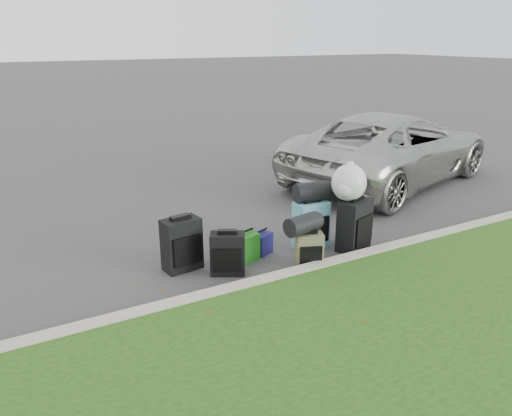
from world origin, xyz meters
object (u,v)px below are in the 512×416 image
suv (391,148)px  suitcase_large_black_right (354,225)px  tote_green (245,247)px  tote_navy (261,243)px  suitcase_small_black (228,254)px  suitcase_teal (311,225)px  suitcase_large_black_left (182,244)px  suitcase_olive (309,251)px

suv → suitcase_large_black_right: size_ratio=7.00×
tote_green → tote_navy: (0.29, 0.08, -0.04)m
suitcase_small_black → suitcase_teal: size_ratio=0.80×
suitcase_small_black → tote_navy: 0.75m
suitcase_large_black_left → suitcase_large_black_right: 2.36m
suitcase_small_black → suv: bearing=53.3°
tote_navy → suitcase_large_black_left: bearing=151.9°
suitcase_large_black_left → tote_navy: suitcase_large_black_left is taller
suv → tote_green: 4.75m
suitcase_olive → tote_navy: suitcase_olive is taller
suitcase_olive → suitcase_teal: 0.68m
suitcase_teal → tote_green: (-1.00, 0.07, -0.15)m
suv → tote_navy: bearing=97.8°
suv → suitcase_small_black: size_ratio=9.44×
suitcase_large_black_right → tote_green: size_ratio=1.97×
suitcase_olive → tote_navy: bearing=136.0°
suv → suitcase_large_black_right: (-2.86, -2.33, -0.34)m
suv → suitcase_olive: 4.52m
suitcase_large_black_left → tote_green: bearing=-17.6°
suitcase_small_black → suitcase_large_black_right: (1.84, -0.18, 0.09)m
suv → suitcase_olive: size_ratio=10.69×
suitcase_large_black_right → tote_navy: 1.30m
suitcase_large_black_left → suitcase_olive: suitcase_large_black_left is taller
suitcase_small_black → suitcase_large_black_right: bearing=23.1°
suitcase_large_black_left → suitcase_teal: suitcase_large_black_left is taller
suv → suitcase_large_black_left: (-5.14, -1.76, -0.36)m
tote_green → suitcase_olive: bearing=-62.0°
suitcase_small_black → suitcase_large_black_right: 1.85m
suitcase_olive → suitcase_teal: size_ratio=0.71×
suitcase_small_black → suitcase_large_black_right: suitcase_large_black_right is taller
suitcase_large_black_left → suitcase_large_black_right: size_ratio=0.94×
suv → suitcase_large_black_left: 5.44m
suv → tote_navy: suv is taller
suv → suitcase_teal: size_ratio=7.58×
tote_green → tote_navy: tote_green is taller
suv → suitcase_large_black_left: suv is taller
suitcase_large_black_right → suitcase_olive: bearing=172.7°
suitcase_large_black_right → tote_green: 1.54m
suitcase_olive → suitcase_teal: (0.40, 0.54, 0.10)m
suitcase_small_black → suitcase_large_black_right: size_ratio=0.74×
suv → tote_navy: 4.46m
suv → suitcase_large_black_right: bearing=112.7°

